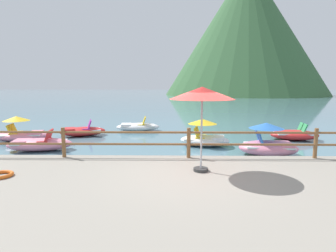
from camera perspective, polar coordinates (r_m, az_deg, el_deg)
The scene contains 13 objects.
ground_plane at distance 47.25m, azimuth 1.58°, elevation 5.13°, with size 200.00×200.00×0.00m, color slate.
promenade_dock at distance 5.59m, azimuth 6.36°, elevation -18.22°, with size 28.00×8.00×0.40m, color gray.
dock_railing at distance 8.90m, azimuth 4.20°, elevation -2.77°, with size 23.92×0.12×0.95m.
beach_umbrella at distance 7.37m, azimuth 6.90°, elevation 6.38°, with size 1.70×1.70×2.24m.
life_ring at distance 8.35m, azimuth -30.71°, elevation -8.46°, with size 0.61×0.61×0.09m, color orange.
pedal_boat_0 at distance 15.59m, azimuth -16.86°, elevation -0.98°, with size 2.58×1.84×0.82m.
pedal_boat_1 at distance 15.15m, azimuth 24.10°, elevation -1.59°, with size 2.39×1.47×0.84m.
pedal_boat_2 at distance 15.37m, azimuth -27.67°, elevation -1.25°, with size 2.76×1.75×1.19m.
pedal_boat_3 at distance 12.76m, azimuth -24.48°, elevation -3.32°, with size 2.74×1.54×0.85m.
pedal_boat_4 at distance 12.65m, azimuth 7.37°, elevation -2.12°, with size 2.39×1.74×1.19m.
pedal_boat_5 at distance 11.48m, azimuth 19.56°, elevation -3.45°, with size 2.35×1.62×1.26m.
pedal_boat_6 at distance 16.58m, azimuth -6.14°, elevation -0.14°, with size 2.61×1.53×0.82m.
cliff_headland at distance 79.02m, azimuth 14.35°, elevation 17.38°, with size 40.97×40.97×32.74m.
Camera 1 is at (-0.50, -7.17, 2.70)m, focal length 30.22 mm.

